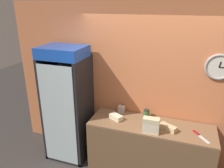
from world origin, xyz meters
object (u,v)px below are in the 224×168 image
Objects in this scene: sandwich_stack_bottom at (151,130)px; chefs_knife at (199,135)px; sandwich_stack_top at (151,121)px; condiment_jar at (146,113)px; napkin_dispenser at (121,109)px; sandwich_flat_left at (168,128)px; sandwich_stack_middle at (151,125)px; beverage_cooler at (69,99)px; sandwich_flat_right at (116,117)px.

chefs_knife is (0.67, 0.15, -0.03)m from sandwich_stack_bottom.
sandwich_stack_top is 0.47m from condiment_jar.
sandwich_flat_left is at bearing -20.26° from napkin_dispenser.
sandwich_stack_bottom is 0.16m from sandwich_stack_top.
chefs_knife is (0.67, 0.15, -0.19)m from sandwich_stack_top.
sandwich_stack_top is at bearing 180.00° from sandwich_stack_middle.
chefs_knife is (0.43, 0.00, -0.03)m from sandwich_flat_left.
beverage_cooler reaches higher than sandwich_stack_top.
sandwich_stack_middle is 2.00× the size of napkin_dispenser.
condiment_jar is (-0.15, 0.43, 0.03)m from sandwich_stack_bottom.
sandwich_flat_left is 0.43m from chefs_knife.
sandwich_stack_middle is (0.00, 0.00, 0.08)m from sandwich_stack_bottom.
beverage_cooler is at bearing 176.54° from sandwich_flat_right.
napkin_dispenser is at bearing 142.24° from sandwich_stack_middle.
sandwich_flat_right is at bearing -3.46° from beverage_cooler.
sandwich_stack_middle is 0.99× the size of sandwich_flat_right.
sandwich_stack_top is 0.32m from sandwich_flat_left.
napkin_dispenser is (-0.58, 0.45, 0.02)m from sandwich_stack_bottom.
beverage_cooler is 1.73m from sandwich_flat_left.
chefs_knife is (2.15, -0.10, -0.21)m from beverage_cooler.
napkin_dispenser is (-0.58, 0.45, -0.14)m from sandwich_stack_top.
sandwich_stack_middle is at bearing -18.30° from sandwich_flat_right.
beverage_cooler is 7.46× the size of sandwich_flat_left.
sandwich_stack_middle is 1.81× the size of condiment_jar.
beverage_cooler is at bearing 170.40° from sandwich_stack_middle.
condiment_jar is 0.44m from napkin_dispenser.
beverage_cooler is 1.51m from sandwich_stack_middle.
sandwich_stack_bottom is 1.01× the size of sandwich_stack_middle.
condiment_jar is 1.11× the size of napkin_dispenser.
beverage_cooler is at bearing -172.25° from condiment_jar.
sandwich_stack_top is (0.00, 0.00, 0.16)m from sandwich_stack_bottom.
sandwich_stack_middle is at bearing -37.76° from napkin_dispenser.
sandwich_stack_top is 0.75m from napkin_dispenser.
sandwich_stack_bottom is 1.01× the size of sandwich_stack_top.
sandwich_flat_left is at bearing 32.59° from sandwich_stack_top.
napkin_dispenser is (-0.81, 0.30, 0.02)m from sandwich_flat_left.
beverage_cooler is 1.51m from sandwich_stack_bottom.
beverage_cooler is 2.16m from chefs_knife.
napkin_dispenser is (0.02, 0.25, 0.02)m from sandwich_flat_right.
sandwich_flat_left is 2.26× the size of napkin_dispenser.
sandwich_stack_top reaches higher than sandwich_flat_right.
sandwich_flat_right is 1.26m from chefs_knife.
sandwich_stack_bottom is at bearing -147.41° from sandwich_flat_left.
beverage_cooler is at bearing 170.40° from sandwich_stack_bottom.
sandwich_flat_right is 0.51m from condiment_jar.
sandwich_flat_left is (0.23, 0.15, -0.15)m from sandwich_stack_top.
sandwich_stack_bottom is at bearing -9.60° from beverage_cooler.
condiment_jar reaches higher than sandwich_flat_left.
sandwich_stack_top reaches higher than sandwich_stack_middle.
chefs_knife is at bearing -2.63° from beverage_cooler.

